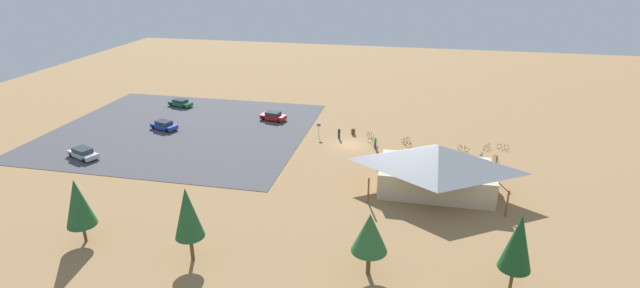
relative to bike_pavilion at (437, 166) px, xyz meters
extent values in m
plane|color=#937047|center=(12.10, -12.20, -3.18)|extent=(160.00, 160.00, 0.00)
cube|color=#424247|center=(39.43, -12.70, -3.16)|extent=(40.03, 34.98, 0.05)
cube|color=#C6B28E|center=(0.00, 0.00, -1.62)|extent=(13.12, 7.81, 3.12)
pyramid|color=#93999E|center=(0.00, 0.00, 1.29)|extent=(15.17, 9.87, 2.70)
cylinder|color=brown|center=(-7.43, -4.78, -1.62)|extent=(0.20, 0.20, 3.12)
cylinder|color=brown|center=(7.43, -4.78, -1.62)|extent=(0.20, 0.20, 3.12)
cylinder|color=brown|center=(-7.43, 4.78, -1.62)|extent=(0.20, 0.20, 3.12)
cylinder|color=brown|center=(7.43, 4.78, -1.62)|extent=(0.20, 0.20, 3.12)
cylinder|color=brown|center=(12.21, -16.67, -2.73)|extent=(0.60, 0.60, 0.90)
cylinder|color=#99999E|center=(17.28, -14.51, -2.08)|extent=(0.08, 0.08, 2.20)
cube|color=#1959B2|center=(17.28, -14.51, -1.28)|extent=(0.56, 0.04, 0.40)
cylinder|color=brown|center=(33.82, 18.29, -2.23)|extent=(0.29, 0.29, 1.90)
cone|color=#235B2D|center=(33.82, 18.29, 1.14)|extent=(2.83, 2.83, 4.86)
cylinder|color=brown|center=(5.97, 17.61, -1.98)|extent=(0.40, 0.40, 2.40)
cone|color=#2D6633|center=(5.97, 17.61, 1.04)|extent=(3.19, 3.19, 3.65)
cylinder|color=brown|center=(22.11, 18.93, -1.92)|extent=(0.35, 0.35, 2.53)
cone|color=#235B2D|center=(22.11, 18.93, 1.81)|extent=(2.67, 2.67, 4.93)
cylinder|color=brown|center=(-6.01, 17.49, -2.03)|extent=(0.28, 0.28, 2.31)
cone|color=#194C23|center=(-6.01, 17.49, 1.63)|extent=(2.65, 2.65, 5.00)
torus|color=black|center=(-10.34, -15.03, -2.83)|extent=(0.70, 0.15, 0.71)
torus|color=black|center=(-9.40, -15.19, -2.83)|extent=(0.70, 0.15, 0.71)
cylinder|color=silver|center=(-9.87, -15.11, -2.71)|extent=(0.87, 0.18, 0.04)
cylinder|color=silver|center=(-10.04, -15.08, -2.61)|extent=(0.04, 0.04, 0.44)
cube|color=black|center=(-10.04, -15.08, -2.39)|extent=(0.21, 0.11, 0.05)
cylinder|color=silver|center=(-9.50, -15.17, -2.61)|extent=(0.04, 0.04, 0.43)
cylinder|color=black|center=(-9.50, -15.17, -2.40)|extent=(0.11, 0.48, 0.03)
torus|color=black|center=(3.64, -15.35, -2.85)|extent=(0.52, 0.49, 0.67)
torus|color=black|center=(4.38, -14.66, -2.85)|extent=(0.52, 0.49, 0.67)
cylinder|color=#722D9E|center=(4.01, -15.01, -2.74)|extent=(0.71, 0.67, 0.04)
cylinder|color=#722D9E|center=(3.88, -15.13, -2.65)|extent=(0.04, 0.04, 0.39)
cube|color=black|center=(3.88, -15.13, -2.46)|extent=(0.20, 0.20, 0.05)
cylinder|color=#722D9E|center=(4.31, -14.73, -2.60)|extent=(0.04, 0.04, 0.49)
cylinder|color=black|center=(4.31, -14.73, -2.36)|extent=(0.35, 0.37, 0.03)
torus|color=black|center=(9.22, -13.45, -2.81)|extent=(0.72, 0.30, 0.75)
torus|color=black|center=(8.31, -13.11, -2.81)|extent=(0.72, 0.30, 0.75)
cylinder|color=yellow|center=(8.76, -13.28, -2.68)|extent=(0.85, 0.34, 0.04)
cylinder|color=yellow|center=(8.93, -13.34, -2.58)|extent=(0.04, 0.04, 0.45)
cube|color=black|center=(8.93, -13.34, -2.36)|extent=(0.22, 0.14, 0.05)
cylinder|color=yellow|center=(8.40, -13.14, -2.57)|extent=(0.04, 0.04, 0.47)
cylinder|color=black|center=(8.40, -13.14, -2.34)|extent=(0.20, 0.46, 0.03)
torus|color=black|center=(-7.21, -14.21, -2.85)|extent=(0.45, 0.53, 0.66)
torus|color=black|center=(-7.87, -15.00, -2.85)|extent=(0.45, 0.53, 0.66)
cylinder|color=#B7B7BC|center=(-7.54, -14.60, -2.74)|extent=(0.63, 0.75, 0.04)
cylinder|color=#B7B7BC|center=(-7.42, -14.46, -2.66)|extent=(0.04, 0.04, 0.38)
cube|color=black|center=(-7.42, -14.46, -2.48)|extent=(0.19, 0.21, 0.05)
cylinder|color=#B7B7BC|center=(-7.80, -14.92, -2.63)|extent=(0.04, 0.04, 0.44)
cylinder|color=black|center=(-7.80, -14.92, -2.42)|extent=(0.39, 0.33, 0.03)
torus|color=black|center=(-4.68, -12.99, -2.84)|extent=(0.62, 0.37, 0.69)
torus|color=black|center=(-3.76, -13.50, -2.84)|extent=(0.62, 0.37, 0.69)
cylinder|color=black|center=(-4.22, -13.25, -2.73)|extent=(0.86, 0.50, 0.04)
cylinder|color=black|center=(-4.39, -13.15, -2.63)|extent=(0.04, 0.04, 0.43)
cube|color=black|center=(-4.39, -13.15, -2.41)|extent=(0.21, 0.17, 0.05)
cylinder|color=black|center=(-3.85, -13.45, -2.59)|extent=(0.04, 0.04, 0.50)
cylinder|color=black|center=(-3.85, -13.45, -2.34)|extent=(0.26, 0.43, 0.03)
torus|color=black|center=(-8.43, -9.73, -2.81)|extent=(0.25, 0.72, 0.74)
torus|color=black|center=(-8.13, -10.70, -2.81)|extent=(0.25, 0.72, 0.74)
cylinder|color=#2347B7|center=(-8.28, -10.21, -2.69)|extent=(0.31, 0.90, 0.04)
cylinder|color=#2347B7|center=(-8.33, -10.04, -2.57)|extent=(0.04, 0.04, 0.48)
cube|color=black|center=(-8.33, -10.04, -2.33)|extent=(0.13, 0.21, 0.05)
cylinder|color=#2347B7|center=(-8.16, -10.60, -2.59)|extent=(0.04, 0.04, 0.45)
cylinder|color=black|center=(-8.16, -10.60, -2.36)|extent=(0.47, 0.17, 0.03)
torus|color=black|center=(-6.13, -10.16, -2.82)|extent=(0.35, 0.68, 0.73)
torus|color=black|center=(-6.56, -11.06, -2.82)|extent=(0.35, 0.68, 0.73)
cylinder|color=#197A7F|center=(-6.35, -10.61, -2.70)|extent=(0.42, 0.84, 0.04)
cylinder|color=#197A7F|center=(-6.27, -10.45, -2.62)|extent=(0.04, 0.04, 0.39)
cube|color=black|center=(-6.27, -10.45, -2.43)|extent=(0.16, 0.21, 0.05)
cylinder|color=#197A7F|center=(-6.52, -10.97, -2.57)|extent=(0.04, 0.04, 0.50)
cylinder|color=black|center=(-6.52, -10.97, -2.32)|extent=(0.45, 0.24, 0.03)
torus|color=black|center=(4.00, -13.61, -2.85)|extent=(0.50, 0.49, 0.66)
torus|color=black|center=(3.22, -12.84, -2.85)|extent=(0.50, 0.49, 0.66)
cylinder|color=orange|center=(3.61, -13.23, -2.74)|extent=(0.74, 0.73, 0.04)
cylinder|color=orange|center=(3.75, -13.36, -2.68)|extent=(0.04, 0.04, 0.35)
cube|color=black|center=(3.75, -13.36, -2.50)|extent=(0.20, 0.20, 0.05)
cylinder|color=orange|center=(3.30, -12.92, -2.65)|extent=(0.04, 0.04, 0.41)
cylinder|color=black|center=(3.30, -12.92, -2.44)|extent=(0.36, 0.36, 0.03)
torus|color=black|center=(9.09, -15.53, -2.83)|extent=(0.50, 0.54, 0.70)
torus|color=black|center=(9.84, -16.33, -2.83)|extent=(0.50, 0.54, 0.70)
cylinder|color=red|center=(9.46, -15.93, -2.72)|extent=(0.71, 0.76, 0.04)
cylinder|color=red|center=(9.33, -15.79, -2.62)|extent=(0.04, 0.04, 0.43)
cube|color=black|center=(9.33, -15.79, -2.40)|extent=(0.19, 0.20, 0.05)
cylinder|color=red|center=(9.76, -16.25, -2.62)|extent=(0.04, 0.04, 0.42)
cylinder|color=black|center=(9.76, -16.25, -2.41)|extent=(0.37, 0.35, 0.03)
cube|color=#BCBCC1|center=(47.46, 0.25, -2.60)|extent=(5.14, 3.56, 0.62)
cube|color=#2D3842|center=(47.46, 0.25, -2.01)|extent=(3.11, 2.56, 0.58)
cylinder|color=black|center=(49.28, 0.41, -2.81)|extent=(0.68, 0.45, 0.64)
cylinder|color=black|center=(48.64, -1.14, -2.81)|extent=(0.68, 0.45, 0.64)
cylinder|color=black|center=(46.27, 1.64, -2.81)|extent=(0.68, 0.45, 0.64)
cylinder|color=black|center=(45.64, 0.09, -2.81)|extent=(0.68, 0.45, 0.64)
cube|color=#1E6B3D|center=(45.48, -24.43, -2.62)|extent=(4.82, 2.88, 0.58)
cube|color=#2D3842|center=(45.48, -24.43, -2.09)|extent=(2.85, 2.17, 0.49)
cylinder|color=black|center=(47.16, -24.07, -2.81)|extent=(0.68, 0.38, 0.64)
cylinder|color=black|center=(46.76, -25.58, -2.81)|extent=(0.68, 0.38, 0.64)
cylinder|color=black|center=(44.19, -23.28, -2.81)|extent=(0.68, 0.38, 0.64)
cylinder|color=black|center=(43.79, -24.79, -2.81)|extent=(0.68, 0.38, 0.64)
cube|color=red|center=(26.42, -20.43, -2.57)|extent=(4.52, 2.76, 0.69)
cube|color=#2D3842|center=(26.42, -20.43, -1.95)|extent=(2.67, 2.13, 0.55)
cylinder|color=black|center=(28.00, -19.94, -2.81)|extent=(0.67, 0.36, 0.64)
cylinder|color=black|center=(27.63, -21.56, -2.81)|extent=(0.67, 0.36, 0.64)
cylinder|color=black|center=(25.20, -19.31, -2.81)|extent=(0.67, 0.36, 0.64)
cylinder|color=black|center=(24.84, -20.93, -2.81)|extent=(0.67, 0.36, 0.64)
cube|color=#1E42B2|center=(42.22, -12.51, -2.60)|extent=(4.75, 3.16, 0.64)
cube|color=#2D3842|center=(42.22, -12.51, -2.00)|extent=(2.85, 2.34, 0.56)
cylinder|color=black|center=(43.90, -12.19, -2.81)|extent=(0.68, 0.41, 0.64)
cylinder|color=black|center=(43.38, -13.77, -2.81)|extent=(0.68, 0.41, 0.64)
cylinder|color=black|center=(41.07, -11.25, -2.81)|extent=(0.68, 0.41, 0.64)
cylinder|color=black|center=(40.55, -12.83, -2.81)|extent=(0.68, 0.41, 0.64)
cube|color=#2D3347|center=(8.27, -11.53, -2.73)|extent=(0.31, 0.37, 0.90)
cylinder|color=green|center=(8.27, -11.53, -1.98)|extent=(0.36, 0.36, 0.60)
sphere|color=tan|center=(8.27, -11.53, -1.56)|extent=(0.24, 0.24, 0.24)
cube|color=#2D3347|center=(14.08, -14.41, -2.74)|extent=(0.39, 0.40, 0.88)
cylinder|color=black|center=(14.08, -14.41, -2.02)|extent=(0.36, 0.36, 0.56)
sphere|color=tan|center=(14.08, -14.41, -1.62)|extent=(0.24, 0.24, 0.24)
camera|label=1|loc=(2.95, 52.75, 23.38)|focal=26.78mm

